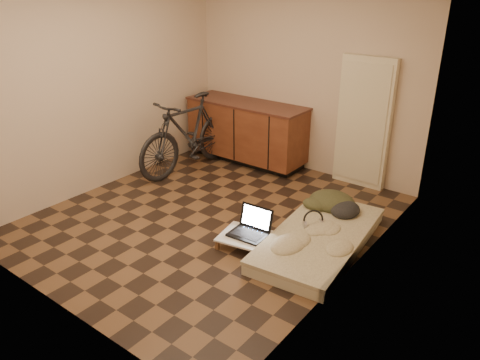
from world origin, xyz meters
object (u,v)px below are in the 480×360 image
Objects in this scene: futon at (319,239)px; laptop at (251,229)px; lap_desk at (253,239)px; bicycle at (188,130)px.

futon is 4.57× the size of laptop.
lap_desk is 1.90× the size of laptop.
futon reaches higher than lap_desk.
bicycle is at bearing 145.73° from laptop.
bicycle is 1.00× the size of futon.
lap_desk is 0.11m from laptop.
bicycle is 2.25m from laptop.
futon is at bearing -12.99° from bicycle.
lap_desk is at bearing -27.49° from bicycle.
bicycle reaches higher than laptop.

